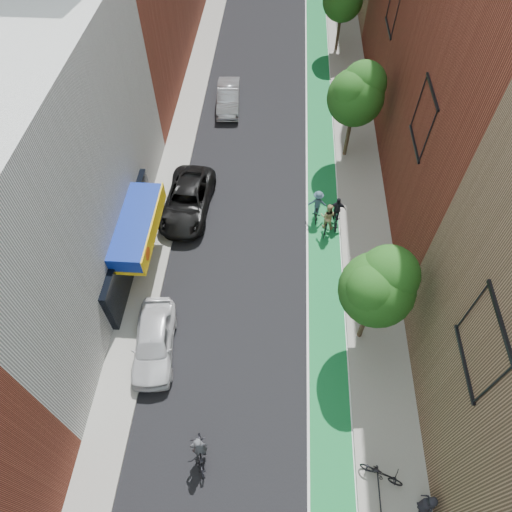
% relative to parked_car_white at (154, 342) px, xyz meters
% --- Properties ---
extents(bike_lane, '(2.00, 68.00, 0.01)m').
position_rel_parked_car_white_xyz_m(bike_lane, '(8.60, 17.37, -0.81)').
color(bike_lane, '#157737').
rests_on(bike_lane, ground).
extents(sidewalk_left, '(2.00, 68.00, 0.15)m').
position_rel_parked_car_white_xyz_m(sidewalk_left, '(-1.40, 17.37, -0.74)').
color(sidewalk_left, gray).
rests_on(sidewalk_left, ground).
extents(sidewalk_right, '(3.00, 68.00, 0.15)m').
position_rel_parked_car_white_xyz_m(sidewalk_right, '(11.10, 17.37, -0.74)').
color(sidewalk_right, gray).
rests_on(sidewalk_right, ground).
extents(building_left_white, '(8.00, 20.00, 12.00)m').
position_rel_parked_car_white_xyz_m(building_left_white, '(-6.40, 5.37, 5.18)').
color(building_left_white, silver).
rests_on(building_left_white, ground).
extents(tree_near, '(3.40, 3.36, 6.42)m').
position_rel_parked_car_white_xyz_m(tree_near, '(10.25, 1.39, 3.84)').
color(tree_near, '#332619').
rests_on(tree_near, ground).
extents(tree_mid, '(3.55, 3.53, 6.74)m').
position_rel_parked_car_white_xyz_m(tree_mid, '(10.25, 15.39, 4.07)').
color(tree_mid, '#332619').
rests_on(tree_mid, ground).
extents(parked_car_white, '(2.39, 4.96, 1.63)m').
position_rel_parked_car_white_xyz_m(parked_car_white, '(0.00, 0.00, 0.00)').
color(parked_car_white, silver).
rests_on(parked_car_white, ground).
extents(parked_car_black, '(3.02, 6.01, 1.63)m').
position_rel_parked_car_white_xyz_m(parked_car_black, '(0.17, 9.58, 0.00)').
color(parked_car_black, black).
rests_on(parked_car_black, ground).
extents(parked_car_silver, '(1.93, 4.79, 1.55)m').
position_rel_parked_car_white_xyz_m(parked_car_silver, '(1.60, 20.61, -0.04)').
color(parked_car_silver, '#989CA0').
rests_on(parked_car_silver, ground).
extents(cyclist_lead, '(1.11, 2.02, 2.23)m').
position_rel_parked_car_white_xyz_m(cyclist_lead, '(2.96, -4.93, -0.07)').
color(cyclist_lead, black).
rests_on(cyclist_lead, ground).
extents(cyclist_lane_near, '(1.01, 1.63, 2.17)m').
position_rel_parked_car_white_xyz_m(cyclist_lane_near, '(8.69, 8.38, 0.15)').
color(cyclist_lane_near, black).
rests_on(cyclist_lane_near, ground).
extents(cyclist_lane_mid, '(1.01, 1.89, 2.03)m').
position_rel_parked_car_white_xyz_m(cyclist_lane_mid, '(9.30, 9.05, -0.07)').
color(cyclist_lane_mid, black).
rests_on(cyclist_lane_mid, ground).
extents(cyclist_lane_far, '(1.12, 1.72, 2.05)m').
position_rel_parked_car_white_xyz_m(cyclist_lane_far, '(8.13, 9.51, 0.10)').
color(cyclist_lane_far, black).
rests_on(cyclist_lane_far, ground).
extents(parked_bike_near, '(1.94, 1.29, 0.97)m').
position_rel_parked_car_white_xyz_m(parked_bike_near, '(10.57, -5.25, -0.18)').
color(parked_bike_near, black).
rests_on(parked_bike_near, sidewalk_right).
extents(pedestrian, '(0.55, 0.80, 1.55)m').
position_rel_parked_car_white_xyz_m(pedestrian, '(12.20, -6.32, 0.11)').
color(pedestrian, black).
rests_on(pedestrian, sidewalk_right).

